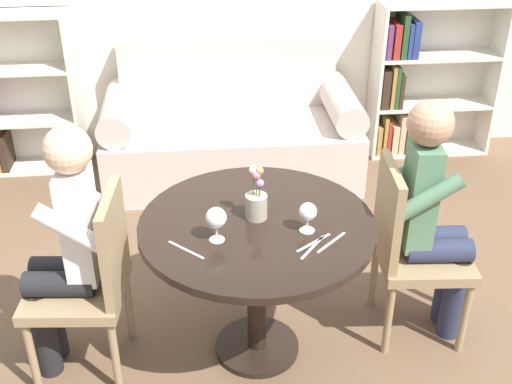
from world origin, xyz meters
The scene contains 15 objects.
ground_plane centered at (0.00, 0.00, 0.00)m, with size 16.00×16.00×0.00m, color brown.
round_table centered at (0.00, 0.00, 0.60)m, with size 1.02×1.02×0.72m.
couch centered at (0.00, 1.80, 0.31)m, with size 1.74×0.80×0.92m.
bookshelf_right centered at (1.40, 2.07, 0.54)m, with size 0.90×0.28×1.14m.
chair_left centered at (-0.73, -0.02, 0.49)m, with size 0.46×0.46×0.90m.
chair_right centered at (0.73, 0.09, 0.49)m, with size 0.45×0.45×0.90m.
person_left centered at (-0.82, 0.00, 0.64)m, with size 0.44×0.36×1.20m.
person_right centered at (0.82, 0.08, 0.65)m, with size 0.43×0.36×1.21m.
wine_glass_left centered at (-0.18, -0.12, 0.83)m, with size 0.09×0.09×0.15m.
wine_glass_right centered at (0.20, -0.09, 0.81)m, with size 0.08×0.08×0.13m.
flower_vase centered at (0.00, 0.04, 0.80)m, with size 0.09×0.09×0.24m.
knife_left_setting centered at (0.20, -0.21, 0.72)m, with size 0.12×0.16×0.00m.
fork_left_setting centered at (-0.30, -0.18, 0.72)m, with size 0.14×0.14×0.00m.
knife_right_setting centered at (0.28, -0.18, 0.72)m, with size 0.15×0.14×0.00m.
fork_right_setting centered at (0.21, -0.18, 0.72)m, with size 0.16×0.12×0.00m.
Camera 1 is at (-0.23, -2.30, 2.20)m, focal length 45.00 mm.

